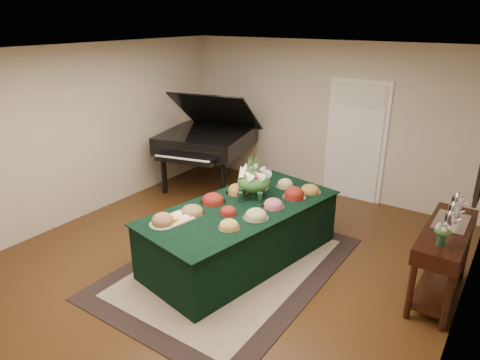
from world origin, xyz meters
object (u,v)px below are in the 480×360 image
Objects in this scene: grand_piano at (207,139)px; mahogany_sideboard at (445,244)px; buffet_table at (241,233)px; floral_centerpiece at (254,178)px.

mahogany_sideboard is at bearing -15.91° from grand_piano.
buffet_table is at bearing -42.38° from grand_piano.
grand_piano is (-2.03, 1.85, 0.54)m from buffet_table.
floral_centerpiece is at bearing -36.71° from grand_piano.
grand_piano is (-1.98, 1.47, -0.12)m from floral_centerpiece.
floral_centerpiece is at bearing 98.10° from buffet_table.
floral_centerpiece is 2.44m from mahogany_sideboard.
grand_piano is at bearing 143.29° from floral_centerpiece.
grand_piano is at bearing 137.62° from buffet_table.
mahogany_sideboard is (2.40, 0.23, -0.35)m from floral_centerpiece.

